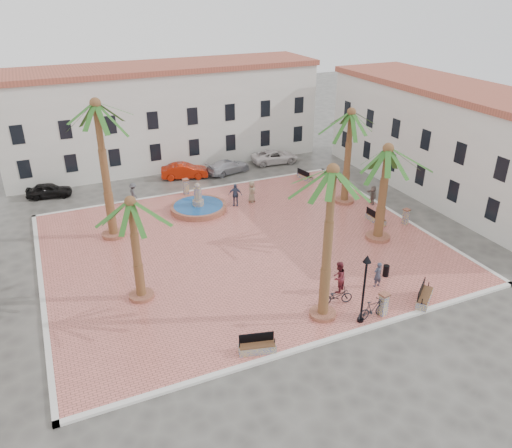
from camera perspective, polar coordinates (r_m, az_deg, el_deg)
The scene contains 36 objects.
ground at distance 34.53m, azimuth -1.52°, elevation -2.68°, with size 120.00×120.00×0.00m, color #56544F.
plaza at distance 34.49m, azimuth -1.52°, elevation -2.57°, with size 26.00×22.00×0.15m, color #D36E62.
kerb_n at distance 43.89m, azimuth -7.08°, elevation 3.78°, with size 26.30×0.30×0.16m, color silver.
kerb_s at distance 26.37m, azimuth 7.99°, elevation -13.11°, with size 26.30×0.30×0.16m, color silver.
kerb_e at distance 40.71m, azimuth 15.62°, elevation 1.12°, with size 0.30×22.30×0.16m, color silver.
kerb_w at distance 32.56m, azimuth -23.30°, elevation -6.85°, with size 0.30×22.30×0.16m, color silver.
building_north at distance 50.74m, azimuth -10.52°, elevation 12.20°, with size 30.40×7.40×9.50m.
building_east at distance 45.13m, azimuth 21.75°, elevation 8.72°, with size 7.40×26.40×9.00m.
fountain at distance 39.85m, azimuth -6.59°, elevation 2.01°, with size 4.45×4.45×2.30m.
palm_nw at distance 34.24m, azimuth -17.68°, elevation 11.44°, with size 5.36×5.36×9.83m.
palm_sw at distance 27.34m, azimuth -14.01°, elevation 1.06°, with size 4.68×4.68×6.34m.
palm_s at distance 24.27m, azimuth 8.65°, elevation 4.23°, with size 4.78×4.78×8.75m.
palm_e at distance 34.18m, azimuth 14.72°, elevation 6.96°, with size 5.54×5.54×7.00m.
palm_ne at distance 39.70m, azimuth 10.76°, elevation 11.27°, with size 5.08×5.08×7.79m.
bench_s at distance 25.22m, azimuth 0.13°, elevation -13.91°, with size 1.93×1.00×0.97m.
bench_se at distance 30.15m, azimuth 18.67°, elevation -7.93°, with size 1.95×1.72×1.06m.
bench_e at distance 38.67m, azimuth 13.49°, elevation 0.59°, with size 0.63×1.87×0.98m.
bench_ne at distance 46.09m, azimuth 5.60°, elevation 5.41°, with size 0.87×1.81×0.92m.
lamppost_s at distance 26.34m, azimuth 12.37°, elevation -5.98°, with size 0.44×0.44×4.08m.
lamppost_e at distance 38.82m, azimuth 8.62°, elevation 5.02°, with size 0.43×0.43×3.97m.
bollard_se at distance 28.22m, azimuth 14.35°, elevation -8.83°, with size 0.57×0.57×1.37m.
bollard_n at distance 42.83m, azimuth -8.02°, elevation 4.27°, with size 0.55×0.55×1.37m.
bollard_e at distance 38.78m, azimuth 16.75°, elevation 0.84°, with size 0.51×0.51×1.24m.
litter_bin at distance 31.88m, azimuth 14.64°, elevation -5.19°, with size 0.38×0.38×0.74m, color black.
cyclist_a at distance 30.52m, azimuth 13.74°, elevation -5.63°, with size 0.59×0.39×1.62m, color #34394B.
bicycle_a at distance 28.70m, azimuth 9.17°, elevation -8.14°, with size 0.65×1.87×0.98m, color black.
cyclist_b at distance 29.53m, azimuth 9.42°, elevation -6.00°, with size 0.94×0.73×1.93m, color maroon.
bicycle_b at distance 27.94m, azimuth 13.19°, elevation -9.45°, with size 0.53×1.86×1.12m, color black.
pedestrian_fountain_a at distance 40.87m, azimuth -0.50°, elevation 3.73°, with size 0.88×0.57×1.81m, color #816E55.
pedestrian_fountain_b at distance 40.22m, azimuth -2.39°, elevation 3.36°, with size 1.09×0.45×1.85m, color #37435E.
pedestrian_north at distance 41.91m, azimuth -13.83°, elevation 3.45°, with size 1.10×0.63×1.71m, color #424347.
pedestrian_east at distance 41.63m, azimuth 13.19°, elevation 3.27°, with size 1.46×0.47×1.58m, color #695C54.
car_black at distance 45.74m, azimuth -22.58°, elevation 3.58°, with size 1.47×3.66×1.25m, color black.
car_red at distance 46.92m, azimuth -8.18°, elevation 6.03°, with size 1.49×4.27×1.41m, color #B71F07.
car_silver at distance 47.86m, azimuth -3.19°, elevation 6.58°, with size 1.77×4.36×1.27m, color silver.
car_white at distance 50.54m, azimuth 2.17°, elevation 7.70°, with size 2.16×4.69×1.30m, color silver.
Camera 1 is at (-11.48, -27.97, 16.67)m, focal length 35.00 mm.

